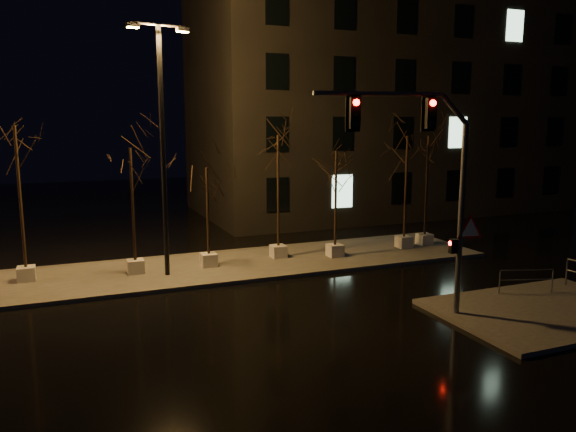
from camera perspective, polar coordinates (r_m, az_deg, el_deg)
name	(u,v)px	position (r m, az deg, el deg)	size (l,w,h in m)	color
ground	(295,309)	(19.14, 0.70, -9.41)	(90.00, 90.00, 0.00)	black
median	(241,265)	(24.52, -4.76, -4.94)	(22.00, 5.00, 0.15)	#4A4842
sidewalk_corner	(546,311)	(20.55, 24.73, -8.75)	(7.00, 5.00, 0.15)	#4A4842
building	(380,102)	(40.55, 9.31, 11.36)	(25.00, 12.00, 15.00)	black
tree_0	(17,161)	(23.29, -25.81, 5.07)	(1.80, 1.80, 6.09)	silver
tree_1	(131,176)	(22.97, -15.63, 3.90)	(1.80, 1.80, 5.18)	silver
tree_2	(207,190)	(23.53, -8.22, 2.65)	(1.80, 1.80, 4.29)	silver
tree_3	(278,163)	(24.73, -1.01, 5.44)	(1.80, 1.80, 5.63)	silver
tree_4	(336,175)	(25.03, 4.90, 4.18)	(1.80, 1.80, 4.89)	silver
tree_5	(407,161)	(27.29, 11.96, 5.47)	(1.80, 1.80, 5.52)	silver
tree_6	(428,160)	(28.14, 14.01, 5.50)	(1.80, 1.80, 5.52)	silver
traffic_signal_mast	(430,172)	(17.60, 14.27, 4.32)	(5.64, 0.90, 6.94)	#595C61
streetlight_main	(162,134)	(22.31, -12.65, 8.11)	(2.41, 0.71, 9.67)	black
guard_rail_a	(526,278)	(21.89, 23.06, -5.77)	(1.92, 0.64, 0.87)	#595C61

